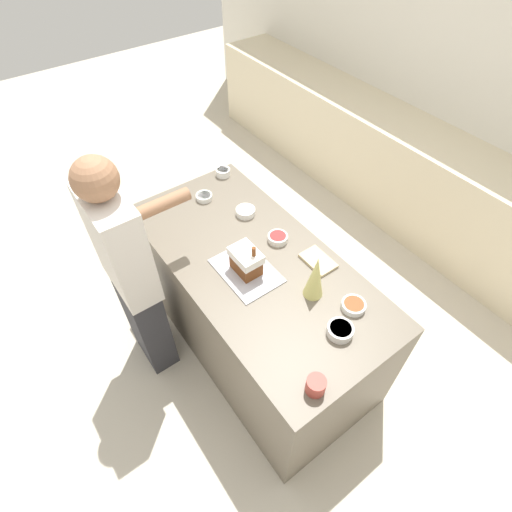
# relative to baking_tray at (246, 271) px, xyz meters

# --- Properties ---
(ground_plane) EXTENTS (12.00, 12.00, 0.00)m
(ground_plane) POSITION_rel_baking_tray_xyz_m (-0.04, 0.09, -0.94)
(ground_plane) COLOR beige
(wall_back) EXTENTS (8.00, 0.05, 2.60)m
(wall_back) POSITION_rel_baking_tray_xyz_m (-0.04, 2.46, 0.36)
(wall_back) COLOR white
(wall_back) RESTS_ON ground_plane
(back_cabinet_block) EXTENTS (6.00, 0.60, 0.93)m
(back_cabinet_block) POSITION_rel_baking_tray_xyz_m (-0.04, 2.13, -0.47)
(back_cabinet_block) COLOR beige
(back_cabinet_block) RESTS_ON ground_plane
(kitchen_island) EXTENTS (1.86, 0.90, 0.93)m
(kitchen_island) POSITION_rel_baking_tray_xyz_m (-0.04, 0.09, -0.47)
(kitchen_island) COLOR #6B6051
(kitchen_island) RESTS_ON ground_plane
(baking_tray) EXTENTS (0.41, 0.29, 0.01)m
(baking_tray) POSITION_rel_baking_tray_xyz_m (0.00, 0.00, 0.00)
(baking_tray) COLOR #B2B2BC
(baking_tray) RESTS_ON kitchen_island
(gingerbread_house) EXTENTS (0.19, 0.14, 0.22)m
(gingerbread_house) POSITION_rel_baking_tray_xyz_m (0.00, 0.00, 0.09)
(gingerbread_house) COLOR brown
(gingerbread_house) RESTS_ON baking_tray
(decorative_tree) EXTENTS (0.11, 0.11, 0.30)m
(decorative_tree) POSITION_rel_baking_tray_xyz_m (0.36, 0.21, 0.14)
(decorative_tree) COLOR #DBD675
(decorative_tree) RESTS_ON kitchen_island
(candy_bowl_far_left) EXTENTS (0.13, 0.13, 0.04)m
(candy_bowl_far_left) POSITION_rel_baking_tray_xyz_m (-0.42, 0.29, 0.02)
(candy_bowl_far_left) COLOR white
(candy_bowl_far_left) RESTS_ON kitchen_island
(candy_bowl_behind_tray) EXTENTS (0.14, 0.14, 0.04)m
(candy_bowl_behind_tray) POSITION_rel_baking_tray_xyz_m (0.56, 0.33, 0.02)
(candy_bowl_behind_tray) COLOR silver
(candy_bowl_behind_tray) RESTS_ON kitchen_island
(candy_bowl_near_tray_left) EXTENTS (0.13, 0.13, 0.04)m
(candy_bowl_near_tray_left) POSITION_rel_baking_tray_xyz_m (-0.09, 0.31, 0.02)
(candy_bowl_near_tray_left) COLOR white
(candy_bowl_near_tray_left) RESTS_ON kitchen_island
(candy_bowl_near_tray_right) EXTENTS (0.12, 0.12, 0.04)m
(candy_bowl_near_tray_right) POSITION_rel_baking_tray_xyz_m (-0.72, 0.14, 0.02)
(candy_bowl_near_tray_right) COLOR white
(candy_bowl_near_tray_right) RESTS_ON kitchen_island
(candy_bowl_front_corner) EXTENTS (0.14, 0.14, 0.05)m
(candy_bowl_front_corner) POSITION_rel_baking_tray_xyz_m (0.64, 0.15, 0.02)
(candy_bowl_front_corner) COLOR silver
(candy_bowl_front_corner) RESTS_ON kitchen_island
(candy_bowl_far_right) EXTENTS (0.11, 0.11, 0.05)m
(candy_bowl_far_right) POSITION_rel_baking_tray_xyz_m (-0.88, 0.41, 0.03)
(candy_bowl_far_right) COLOR white
(candy_bowl_far_right) RESTS_ON kitchen_island
(cookbook) EXTENTS (0.21, 0.14, 0.02)m
(cookbook) POSITION_rel_baking_tray_xyz_m (0.20, 0.40, 0.01)
(cookbook) COLOR #CCB78C
(cookbook) RESTS_ON kitchen_island
(mug) EXTENTS (0.10, 0.10, 0.09)m
(mug) POSITION_rel_baking_tray_xyz_m (0.79, -0.16, 0.04)
(mug) COLOR #B24238
(mug) RESTS_ON kitchen_island
(person) EXTENTS (0.46, 0.57, 1.74)m
(person) POSITION_rel_baking_tray_xyz_m (-0.40, -0.57, -0.04)
(person) COLOR #333338
(person) RESTS_ON ground_plane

